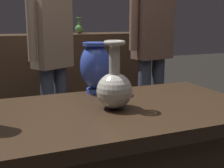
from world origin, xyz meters
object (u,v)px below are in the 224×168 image
Objects in this scene: shelf_vase_center at (31,29)px; shelf_vase_right at (79,28)px; visitor_center_back at (52,51)px; vase_centerpiece at (114,87)px; vase_left_accent at (95,66)px; visitor_near_right at (152,39)px.

shelf_vase_center is 0.52m from shelf_vase_right.
visitor_center_back is at bearing -121.44° from shelf_vase_right.
shelf_vase_right is 0.89m from visitor_center_back.
shelf_vase_right reaches higher than vase_centerpiece.
vase_centerpiece is 0.28m from vase_left_accent.
vase_centerpiece is 1.44m from visitor_near_right.
visitor_near_right is at bearing 54.27° from vase_centerpiece.
visitor_near_right is (0.34, -1.02, -0.07)m from shelf_vase_right.
shelf_vase_center is at bearing -60.21° from visitor_near_right.
vase_left_accent is 1.36× the size of shelf_vase_center.
visitor_center_back is at bearing -84.98° from shelf_vase_center.
visitor_near_right is at bearing -71.70° from shelf_vase_right.
shelf_vase_right is at bearing 77.07° from vase_centerpiece.
visitor_center_back is at bearing -29.95° from visitor_near_right.
visitor_near_right is (0.82, 0.89, 0.05)m from vase_left_accent.
shelf_vase_right is (0.50, 2.18, 0.16)m from vase_centerpiece.
shelf_vase_center is 0.12× the size of visitor_center_back.
vase_centerpiece reaches higher than vase_left_accent.
shelf_vase_right is at bearing 75.75° from vase_left_accent.
visitor_center_back is (-0.46, -0.75, -0.16)m from shelf_vase_right.
shelf_vase_center is at bearing -114.98° from visitor_center_back.
vase_left_accent is 0.16× the size of visitor_center_back.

